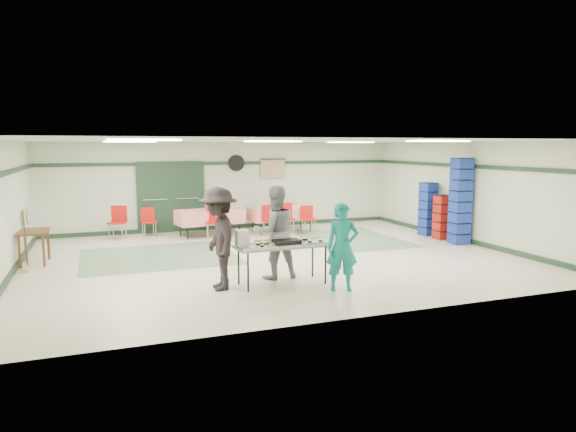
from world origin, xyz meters
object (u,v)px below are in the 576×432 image
object	(u,v)px
serving_table	(282,247)
crate_stack_blue_b	(460,201)
dining_table_a	(282,213)
volunteer_grey	(275,232)
dining_table_b	(210,216)
chair_d	(214,218)
broom	(25,240)
office_printer	(38,216)
chair_loose_a	(148,219)
crate_stack_red	(442,217)
chair_c	(308,216)
chair_a	(286,215)
crate_stack_blue_a	(428,209)
volunteer_teal	(342,247)
printer_table	(34,235)
volunteer_dark	(219,239)
chair_b	(270,217)
chair_loose_b	(118,219)

from	to	relation	value
serving_table	crate_stack_blue_b	distance (m)	6.15
dining_table_a	volunteer_grey	bearing A→B (deg)	-115.19
dining_table_b	chair_d	size ratio (longest dim) A/B	2.13
volunteer_grey	broom	xyz separation A→B (m)	(-4.65, 2.32, -0.26)
office_printer	serving_table	bearing A→B (deg)	-56.02
chair_loose_a	crate_stack_red	size ratio (longest dim) A/B	0.68
serving_table	chair_c	xyz separation A→B (m)	(2.64, 5.12, -0.22)
crate_stack_red	crate_stack_blue_b	distance (m)	0.89
chair_a	chair_c	size ratio (longest dim) A/B	1.13
crate_stack_blue_a	crate_stack_red	size ratio (longest dim) A/B	1.24
dining_table_b	volunteer_teal	bearing A→B (deg)	-90.00
volunteer_grey	printer_table	world-z (taller)	volunteer_grey
chair_a	dining_table_b	bearing A→B (deg)	171.22
volunteer_dark	crate_stack_red	world-z (taller)	volunteer_dark
chair_d	crate_stack_red	distance (m)	6.35
serving_table	chair_b	size ratio (longest dim) A/B	2.02
dining_table_a	chair_c	xyz separation A→B (m)	(0.62, -0.57, -0.07)
volunteer_dark	dining_table_b	bearing A→B (deg)	172.19
dining_table_a	broom	distance (m)	7.25
printer_table	dining_table_a	bearing A→B (deg)	21.18
volunteer_teal	broom	bearing A→B (deg)	163.88
volunteer_teal	broom	size ratio (longest dim) A/B	1.25
chair_loose_b	chair_b	bearing A→B (deg)	8.54
chair_d	crate_stack_blue_a	size ratio (longest dim) A/B	0.61
serving_table	volunteer_dark	bearing A→B (deg)	174.23
chair_b	chair_loose_b	world-z (taller)	chair_loose_b
volunteer_teal	dining_table_a	bearing A→B (deg)	96.73
office_printer	volunteer_grey	bearing A→B (deg)	-52.74
chair_c	chair_d	distance (m)	2.83
crate_stack_red	dining_table_b	bearing A→B (deg)	154.60
chair_loose_b	office_printer	distance (m)	2.38
volunteer_dark	chair_d	world-z (taller)	volunteer_dark
office_printer	dining_table_b	bearing A→B (deg)	3.71
volunteer_teal	dining_table_a	world-z (taller)	volunteer_teal
dining_table_b	printer_table	distance (m)	4.89
dining_table_b	chair_loose_a	distance (m)	1.76
chair_d	broom	world-z (taller)	broom
volunteer_grey	chair_c	world-z (taller)	volunteer_grey
volunteer_grey	chair_b	distance (m)	4.88
chair_d	crate_stack_blue_b	bearing A→B (deg)	-12.44
serving_table	chair_loose_a	bearing A→B (deg)	104.83
dining_table_a	crate_stack_blue_a	xyz separation A→B (m)	(3.73, -2.15, 0.20)
volunteer_grey	dining_table_b	world-z (taller)	volunteer_grey
dining_table_a	chair_c	distance (m)	0.85
chair_c	broom	xyz separation A→B (m)	(-7.27, -2.32, 0.16)
chair_loose_a	chair_loose_b	size ratio (longest dim) A/B	0.89
crate_stack_red	broom	xyz separation A→B (m)	(-10.38, -0.07, 0.04)
chair_loose_a	crate_stack_red	bearing A→B (deg)	-29.39
dining_table_a	dining_table_b	world-z (taller)	same
crate_stack_red	volunteer_grey	bearing A→B (deg)	-157.32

